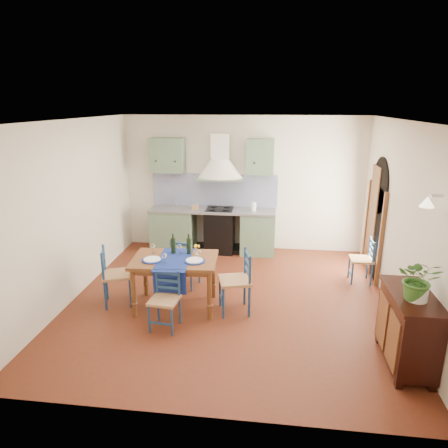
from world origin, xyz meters
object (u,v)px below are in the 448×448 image
(chair_near, at_px, (165,300))
(sideboard, at_px, (408,327))
(potted_plant, at_px, (419,279))
(dining_table, at_px, (175,264))

(chair_near, bearing_deg, sideboard, -8.60)
(chair_near, distance_m, sideboard, 3.10)
(sideboard, bearing_deg, potted_plant, -93.58)
(sideboard, relative_size, potted_plant, 2.14)
(dining_table, xyz_separation_m, potted_plant, (3.05, -1.19, 0.47))
(chair_near, bearing_deg, potted_plant, -11.02)
(sideboard, bearing_deg, dining_table, 160.93)
(dining_table, xyz_separation_m, sideboard, (3.06, -1.06, -0.20))
(chair_near, distance_m, potted_plant, 3.20)
(chair_near, relative_size, sideboard, 0.78)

